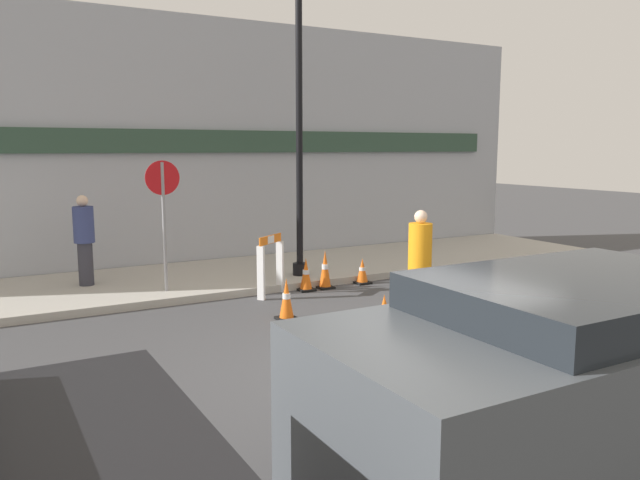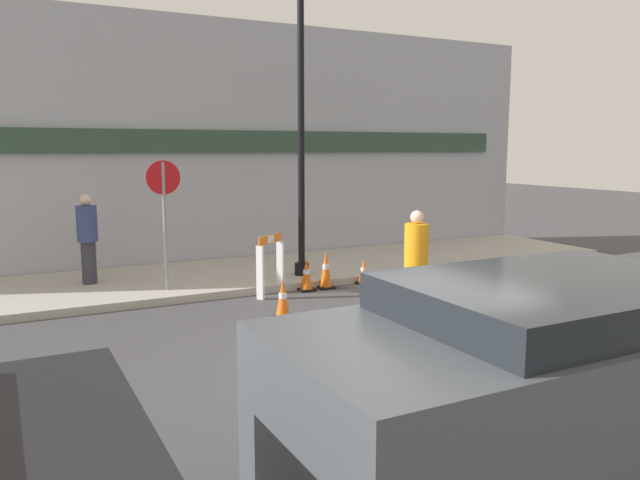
% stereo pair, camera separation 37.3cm
% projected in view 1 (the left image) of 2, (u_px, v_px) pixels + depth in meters
% --- Properties ---
extents(ground_plane, '(60.00, 60.00, 0.00)m').
position_uv_depth(ground_plane, '(413.00, 371.00, 7.49)').
color(ground_plane, '#424244').
extents(sidewalk_slab, '(18.00, 3.22, 0.14)m').
position_uv_depth(sidewalk_slab, '(229.00, 276.00, 12.75)').
color(sidewalk_slab, '#ADA89E').
rests_on(sidewalk_slab, ground_plane).
extents(storefront_facade, '(18.00, 0.22, 5.50)m').
position_uv_depth(storefront_facade, '(199.00, 143.00, 13.81)').
color(storefront_facade, '#A3A8B2').
rests_on(storefront_facade, ground_plane).
extents(streetlamp_post, '(0.44, 0.44, 5.98)m').
position_uv_depth(streetlamp_post, '(299.00, 81.00, 11.92)').
color(streetlamp_post, black).
rests_on(streetlamp_post, sidewalk_slab).
extents(stop_sign, '(0.60, 0.06, 2.31)m').
position_uv_depth(stop_sign, '(163.00, 204.00, 10.88)').
color(stop_sign, gray).
rests_on(stop_sign, sidewalk_slab).
extents(barricade_0, '(0.56, 0.74, 1.13)m').
position_uv_depth(barricade_0, '(419.00, 270.00, 10.54)').
color(barricade_0, white).
rests_on(barricade_0, ground_plane).
extents(barricade_1, '(0.68, 0.53, 1.11)m').
position_uv_depth(barricade_1, '(271.00, 264.00, 11.22)').
color(barricade_1, white).
rests_on(barricade_1, ground_plane).
extents(traffic_cone_0, '(0.30, 0.30, 0.49)m').
position_uv_depth(traffic_cone_0, '(384.00, 311.00, 9.34)').
color(traffic_cone_0, black).
rests_on(traffic_cone_0, ground_plane).
extents(traffic_cone_1, '(0.30, 0.30, 0.62)m').
position_uv_depth(traffic_cone_1, '(306.00, 275.00, 11.67)').
color(traffic_cone_1, black).
rests_on(traffic_cone_1, ground_plane).
extents(traffic_cone_2, '(0.30, 0.30, 0.50)m').
position_uv_depth(traffic_cone_2, '(362.00, 272.00, 12.29)').
color(traffic_cone_2, black).
rests_on(traffic_cone_2, ground_plane).
extents(traffic_cone_3, '(0.30, 0.30, 0.66)m').
position_uv_depth(traffic_cone_3, '(286.00, 300.00, 9.69)').
color(traffic_cone_3, black).
rests_on(traffic_cone_3, ground_plane).
extents(traffic_cone_4, '(0.30, 0.30, 0.73)m').
position_uv_depth(traffic_cone_4, '(325.00, 270.00, 11.86)').
color(traffic_cone_4, black).
rests_on(traffic_cone_4, ground_plane).
extents(person_worker, '(0.41, 0.41, 1.74)m').
position_uv_depth(person_worker, '(420.00, 263.00, 9.40)').
color(person_worker, '#33333D').
rests_on(person_worker, ground_plane).
extents(person_pedestrian, '(0.47, 0.47, 1.67)m').
position_uv_depth(person_pedestrian, '(84.00, 238.00, 11.43)').
color(person_pedestrian, '#33333D').
rests_on(person_pedestrian, sidewalk_slab).
extents(parked_car_1, '(4.22, 1.97, 1.75)m').
position_uv_depth(parked_car_1, '(582.00, 377.00, 4.61)').
color(parked_car_1, '#4C5156').
rests_on(parked_car_1, ground_plane).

